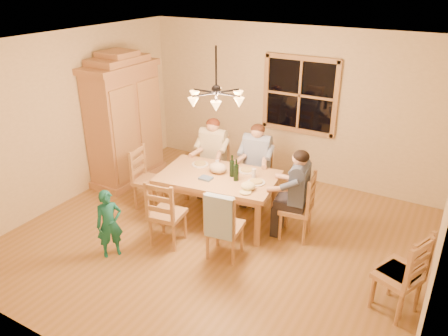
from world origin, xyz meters
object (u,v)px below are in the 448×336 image
Objects in this scene: chair_far_left at (213,177)px; chair_end_right at (295,218)px; chair_spare_front at (396,288)px; adult_slate_man at (298,184)px; chair_far_right at (256,184)px; chair_spare_back at (398,282)px; dining_table at (218,182)px; child at (109,224)px; adult_woman at (213,147)px; chair_end_left at (150,189)px; chair_near_right at (225,236)px; chandelier at (216,97)px; armoire at (125,123)px; adult_plaid_man at (257,154)px; wine_bottle_b at (236,170)px; wine_bottle_a at (232,166)px; chair_near_left at (168,223)px.

chair_end_right is at bearing 153.43° from chair_far_left.
adult_slate_man is at bearing 84.09° from chair_spare_front.
chair_far_right is 2.85m from chair_spare_back.
chair_far_right reaches higher than dining_table.
child is 3.58m from chair_spare_front.
chair_end_right is 1.13× the size of adult_woman.
chair_end_left is 1.00× the size of chair_spare_back.
chair_near_right is 1.90m from adult_woman.
chandelier is 0.78× the size of chair_end_right.
armoire is 2.63× the size of adult_slate_man.
adult_slate_man is at bearing -14.83° from child.
chair_near_right is at bearing -24.06° from armoire.
adult_woman is 0.88× the size of chair_spare_back.
chair_far_right is 1.00× the size of chair_near_right.
chair_end_right reaches higher than child.
chair_spare_back is at bearing -124.06° from adult_slate_man.
armoire is at bearing 1.25° from chair_far_left.
chair_near_right is 1.13× the size of adult_woman.
chair_end_right and chair_spare_front have the same top height.
armoire is 2.63× the size of adult_plaid_man.
adult_woman reaches higher than chair_spare_front.
child is (-1.33, -0.73, 0.17)m from chair_near_right.
adult_slate_man is 2.65× the size of wine_bottle_b.
chair_far_left and chair_end_left have the same top height.
chair_spare_front is (2.50, -0.77, -0.62)m from wine_bottle_a.
armoire is 1.25× the size of dining_table.
chandelier reaches higher than chair_spare_front.
adult_slate_man is at bearing 32.98° from chandelier.
chair_spare_front is at bearing -15.85° from wine_bottle_b.
chandelier is 2.19m from chair_far_right.
chair_far_right is 1.29m from adult_slate_man.
wine_bottle_a is at bearing 22.51° from dining_table.
armoire reaches higher than chair_far_left.
armoire is at bearing 76.79° from adult_slate_man.
chair_far_left is (-0.78, 1.18, -1.77)m from chandelier.
chair_spare_back is (3.49, 0.89, -0.17)m from child.
child is at bearing 58.44° from adult_plaid_man.
chair_end_right is at bearing 84.09° from chair_spare_front.
chandelier reaches higher than armoire.
chandelier is at bearing 115.35° from adult_woman.
chair_near_right is 3.00× the size of wine_bottle_a.
wine_bottle_a is at bearing 53.92° from chair_near_left.
wine_bottle_b is (0.84, -0.76, 0.62)m from chair_far_left.
adult_woman reaches higher than chair_end_right.
chair_near_left is at bearing 116.57° from chair_end_right.
dining_table is 1.85× the size of chair_far_left.
adult_plaid_man reaches higher than chair_spare_front.
wine_bottle_b is (1.48, 0.15, 0.62)m from chair_end_left.
wine_bottle_b is at bearing 130.13° from adult_woman.
wine_bottle_a is 0.33× the size of chair_spare_front.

